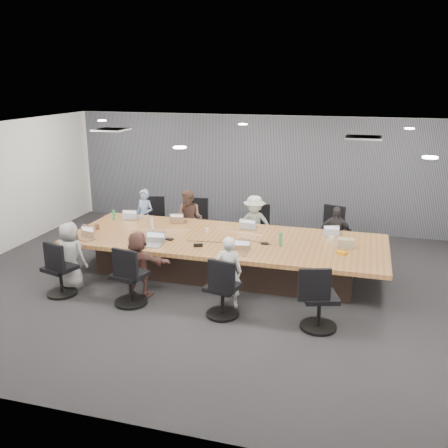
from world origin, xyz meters
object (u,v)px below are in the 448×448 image
(chair_4, at_px, (60,273))
(canvas_bag, at_px, (346,243))
(chair_0, at_px, (152,223))
(chair_2, at_px, (257,232))
(person_2, at_px, (254,225))
(mug_brown, at_px, (97,227))
(laptop_2, at_px, (248,227))
(bottle_green_right, at_px, (281,239))
(snack_packet, at_px, (342,253))
(laptop_0, at_px, (134,218))
(laptop_3, at_px, (333,234))
(laptop_5, at_px, (151,245))
(bottle_green_left, at_px, (114,215))
(laptop_1, at_px, (181,222))
(person_4, at_px, (70,255))
(chair_5, at_px, (130,280))
(chair_6, at_px, (223,292))
(stapler, at_px, (198,245))
(person_1, at_px, (189,219))
(laptop_4, at_px, (86,239))
(person_3, at_px, (335,234))
(chair_1, at_px, (195,225))
(bottle_clear, at_px, (152,223))
(person_6, at_px, (228,272))
(conference_table, at_px, (225,255))
(person_5, at_px, (139,264))
(chair_7, at_px, (319,302))
(person_0, at_px, (145,216))
(laptop_6, at_px, (237,254))

(chair_4, relative_size, canvas_bag, 2.89)
(chair_0, relative_size, chair_2, 1.04)
(person_2, xyz_separation_m, mug_brown, (-2.91, -1.51, 0.15))
(chair_0, bearing_deg, laptop_2, 150.63)
(bottle_green_right, distance_m, snack_packet, 1.12)
(laptop_0, height_order, laptop_3, same)
(laptop_5, xyz_separation_m, bottle_green_left, (-1.47, 1.35, 0.10))
(laptop_1, relative_size, person_4, 0.23)
(chair_5, bearing_deg, chair_6, 11.24)
(stapler, height_order, snack_packet, stapler)
(chair_6, bearing_deg, person_4, -174.93)
(chair_5, distance_m, person_1, 3.06)
(person_4, relative_size, laptop_5, 3.44)
(bottle_green_left, relative_size, snack_packet, 1.21)
(laptop_4, bearing_deg, stapler, 17.65)
(person_2, xyz_separation_m, person_4, (-2.78, -2.70, -0.02))
(chair_0, relative_size, chair_5, 0.86)
(canvas_bag, bearing_deg, chair_6, -135.01)
(chair_6, xyz_separation_m, bottle_green_right, (0.65, 1.55, 0.45))
(person_3, bearing_deg, snack_packet, -84.11)
(canvas_bag, bearing_deg, chair_5, -152.22)
(chair_2, relative_size, bottle_green_right, 2.90)
(chair_1, xyz_separation_m, laptop_2, (1.48, -0.90, 0.34))
(laptop_1, bearing_deg, chair_6, 110.83)
(bottle_green_left, xyz_separation_m, bottle_clear, (1.05, -0.37, 0.00))
(canvas_bag, bearing_deg, laptop_3, 110.73)
(chair_0, relative_size, bottle_clear, 3.31)
(chair_6, bearing_deg, person_6, 101.83)
(laptop_2, bearing_deg, person_2, -84.36)
(conference_table, height_order, chair_5, chair_5)
(laptop_0, bearing_deg, chair_6, 129.55)
(laptop_4, bearing_deg, laptop_3, 32.67)
(conference_table, relative_size, chair_1, 7.40)
(laptop_2, height_order, person_5, person_5)
(person_3, height_order, laptop_4, person_3)
(chair_6, bearing_deg, bottle_green_left, 155.73)
(chair_5, bearing_deg, chair_2, 78.24)
(laptop_4, height_order, snack_packet, snack_packet)
(chair_7, bearing_deg, person_0, 126.33)
(chair_5, distance_m, chair_7, 3.14)
(chair_1, distance_m, stapler, 2.51)
(laptop_5, bearing_deg, snack_packet, 1.85)
(chair_1, height_order, canvas_bag, canvas_bag)
(chair_2, distance_m, canvas_bag, 2.58)
(person_4, bearing_deg, conference_table, -148.00)
(chair_1, xyz_separation_m, person_4, (-1.30, -3.05, 0.21))
(person_4, xyz_separation_m, person_6, (2.95, -0.00, -0.00))
(bottle_green_right, bearing_deg, bottle_green_left, 169.36)
(chair_4, height_order, bottle_clear, bottle_clear)
(laptop_1, bearing_deg, laptop_6, 123.28)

